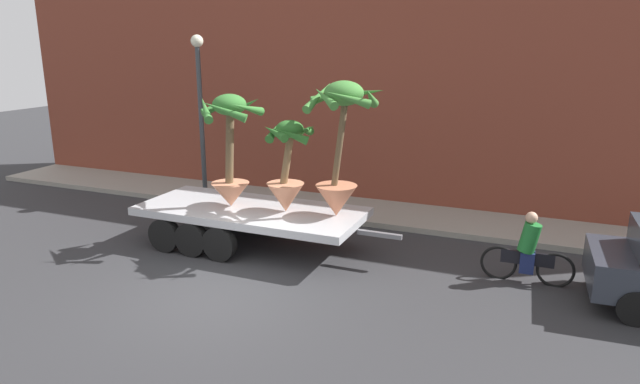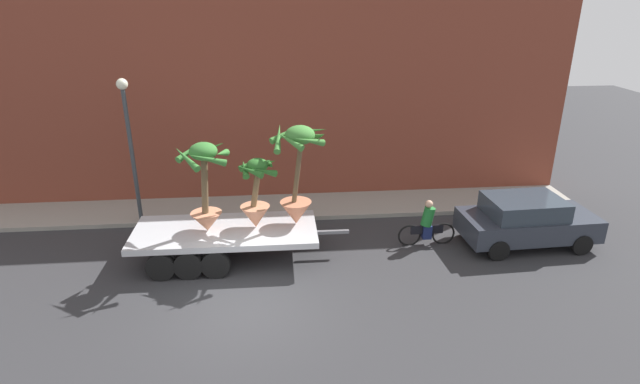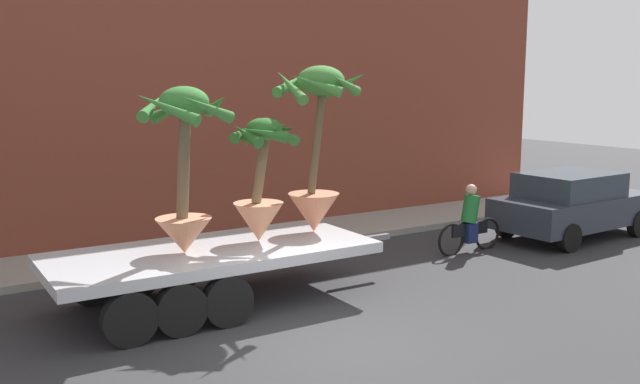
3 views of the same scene
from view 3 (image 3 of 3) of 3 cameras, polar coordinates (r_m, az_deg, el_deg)
ground_plane at (r=9.99m, az=0.64°, el=-12.65°), size 60.00×60.00×0.00m
sidewalk at (r=15.21m, az=-11.98°, el=-4.85°), size 24.00×2.20×0.15m
building_facade at (r=16.38m, az=-14.54°, el=9.80°), size 24.00×1.20×7.94m
flatbed_trailer at (r=11.52m, az=-10.12°, el=-5.85°), size 6.37×2.37×0.98m
potted_palm_rear at (r=11.80m, az=-4.93°, el=0.58°), size 1.22×1.29×2.13m
potted_palm_middle at (r=11.07m, az=-11.23°, el=1.99°), size 1.54×1.61×2.66m
potted_palm_front at (r=12.46m, az=-0.31°, el=3.82°), size 1.74×1.67×3.01m
cyclist at (r=15.35m, az=12.37°, el=-2.47°), size 1.84×0.35×1.54m
parked_car at (r=17.45m, az=20.22°, el=-0.90°), size 4.20×2.09×1.58m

